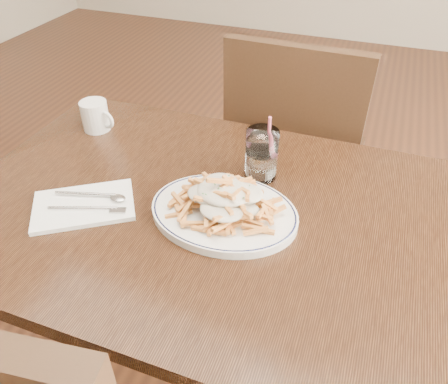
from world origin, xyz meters
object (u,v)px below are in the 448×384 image
at_px(chair_far, 294,150).
at_px(loaded_fries, 224,196).
at_px(water_glass, 261,157).
at_px(table, 210,231).
at_px(fries_plate, 224,212).
at_px(coffee_mug, 96,116).

xyz_separation_m(chair_far, loaded_fries, (-0.04, -0.64, 0.26)).
distance_m(loaded_fries, water_glass, 0.18).
bearing_deg(loaded_fries, table, 155.89).
relative_size(table, loaded_fries, 4.86).
relative_size(chair_far, water_glass, 5.47).
height_order(loaded_fries, water_glass, water_glass).
height_order(chair_far, fries_plate, chair_far).
bearing_deg(table, chair_far, 82.72).
bearing_deg(table, loaded_fries, -24.11).
height_order(chair_far, loaded_fries, chair_far).
distance_m(loaded_fries, coffee_mug, 0.54).
height_order(table, chair_far, chair_far).
xyz_separation_m(fries_plate, water_glass, (0.03, 0.18, 0.05)).
height_order(table, loaded_fries, loaded_fries).
relative_size(loaded_fries, water_glass, 1.39).
xyz_separation_m(table, fries_plate, (0.04, -0.02, 0.09)).
bearing_deg(coffee_mug, fries_plate, -26.05).
bearing_deg(loaded_fries, water_glass, 79.40).
distance_m(water_glass, coffee_mug, 0.52).
height_order(water_glass, coffee_mug, water_glass).
height_order(chair_far, coffee_mug, chair_far).
relative_size(chair_far, fries_plate, 2.42).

